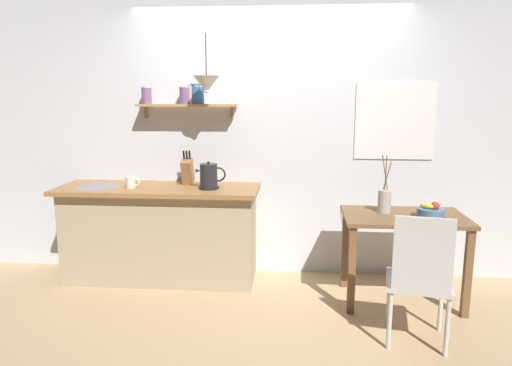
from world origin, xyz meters
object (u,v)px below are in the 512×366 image
(fruit_bowl, at_px, (431,211))
(pendant_lamp, at_px, (207,84))
(dining_chair_near, at_px, (420,275))
(knife_block, at_px, (187,171))
(electric_kettle, at_px, (209,176))
(coffee_mug_by_sink, at_px, (131,182))
(dining_table, at_px, (403,231))
(twig_vase, at_px, (384,201))

(fruit_bowl, bearing_deg, pendant_lamp, 171.03)
(dining_chair_near, height_order, knife_block, knife_block)
(electric_kettle, relative_size, coffee_mug_by_sink, 2.07)
(dining_table, bearing_deg, dining_chair_near, -93.64)
(dining_table, height_order, pendant_lamp, pendant_lamp)
(fruit_bowl, bearing_deg, twig_vase, 157.10)
(twig_vase, distance_m, electric_kettle, 1.52)
(dining_table, height_order, coffee_mug_by_sink, coffee_mug_by_sink)
(dining_chair_near, bearing_deg, electric_kettle, 149.11)
(dining_chair_near, relative_size, fruit_bowl, 4.41)
(dining_table, bearing_deg, coffee_mug_by_sink, 175.09)
(pendant_lamp, bearing_deg, knife_block, 142.13)
(knife_block, distance_m, pendant_lamp, 0.83)
(fruit_bowl, height_order, electric_kettle, electric_kettle)
(fruit_bowl, distance_m, electric_kettle, 1.88)
(dining_chair_near, height_order, pendant_lamp, pendant_lamp)
(dining_chair_near, height_order, twig_vase, twig_vase)
(fruit_bowl, distance_m, twig_vase, 0.37)
(dining_table, relative_size, coffee_mug_by_sink, 7.57)
(knife_block, bearing_deg, coffee_mug_by_sink, -156.81)
(twig_vase, bearing_deg, dining_table, -27.37)
(dining_table, xyz_separation_m, knife_block, (-1.89, 0.40, 0.41))
(dining_table, distance_m, twig_vase, 0.29)
(dining_table, xyz_separation_m, coffee_mug_by_sink, (-2.36, 0.20, 0.33))
(coffee_mug_by_sink, bearing_deg, twig_vase, -3.22)
(dining_table, distance_m, dining_chair_near, 0.74)
(electric_kettle, height_order, coffee_mug_by_sink, electric_kettle)
(dining_chair_near, relative_size, coffee_mug_by_sink, 7.32)
(dining_table, relative_size, pendant_lamp, 1.97)
(knife_block, relative_size, coffee_mug_by_sink, 2.46)
(knife_block, bearing_deg, dining_table, -12.07)
(twig_vase, height_order, electric_kettle, twig_vase)
(electric_kettle, distance_m, coffee_mug_by_sink, 0.71)
(coffee_mug_by_sink, bearing_deg, dining_chair_near, -21.96)
(electric_kettle, bearing_deg, dining_table, -7.99)
(fruit_bowl, xyz_separation_m, electric_kettle, (-1.85, 0.30, 0.20))
(electric_kettle, bearing_deg, twig_vase, -5.85)
(twig_vase, bearing_deg, fruit_bowl, -22.90)
(fruit_bowl, height_order, pendant_lamp, pendant_lamp)
(twig_vase, height_order, knife_block, twig_vase)
(electric_kettle, distance_m, pendant_lamp, 0.80)
(dining_table, height_order, dining_chair_near, dining_chair_near)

